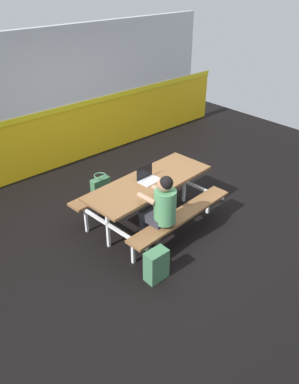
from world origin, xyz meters
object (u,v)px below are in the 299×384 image
backpack_dark (156,265)px  tote_bag_bright (101,187)px  student_nearer (161,207)px  picnic_table_main (150,190)px  laptop_silver (148,177)px

backpack_dark → tote_bag_bright: bearing=73.0°
student_nearer → backpack_dark: student_nearer is taller
student_nearer → tote_bag_bright: 1.80m
picnic_table_main → backpack_dark: size_ratio=4.77×
backpack_dark → tote_bag_bright: (0.65, 2.12, -0.02)m
picnic_table_main → student_nearer: (-0.32, -0.58, 0.13)m
picnic_table_main → tote_bag_bright: size_ratio=4.88×
picnic_table_main → student_nearer: bearing=-118.7°
picnic_table_main → student_nearer: 0.68m
laptop_silver → backpack_dark: (-0.77, -1.03, -0.57)m
student_nearer → backpack_dark: bearing=-138.0°
picnic_table_main → tote_bag_bright: picnic_table_main is taller
picnic_table_main → laptop_silver: 0.21m
student_nearer → backpack_dark: size_ratio=2.74×
backpack_dark → student_nearer: bearing=42.0°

